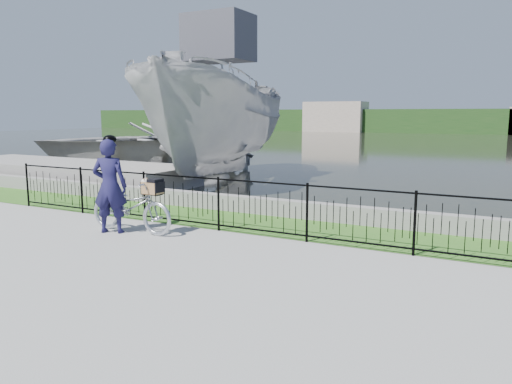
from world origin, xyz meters
The scene contains 12 objects.
ground centered at (0.00, 0.00, 0.00)m, with size 120.00×120.00×0.00m, color gray.
grass_strip centered at (0.00, 2.60, 0.00)m, with size 60.00×2.00×0.01m, color #376920.
water centered at (0.00, 33.00, 0.00)m, with size 120.00×120.00×0.00m, color #26271D.
quay_wall centered at (0.00, 3.60, 0.20)m, with size 60.00×0.30×0.40m, color gray.
fence centered at (0.00, 1.60, 0.58)m, with size 14.00×0.06×1.15m, color black, non-canonical shape.
far_treeline centered at (0.00, 60.00, 1.50)m, with size 120.00×6.00×3.00m, color #23441A.
far_building_left centered at (-18.00, 58.00, 2.00)m, with size 8.00×4.00×4.00m, color #B09E8D.
dock centered at (-10.00, 5.50, 0.35)m, with size 10.00×3.00×0.70m, color gray.
bicycle_rig centered at (-2.53, 0.65, 0.55)m, with size 2.07×0.72×1.18m.
cyclist centered at (-2.88, 0.41, 0.99)m, with size 0.84×0.70×2.02m.
boat_near centered at (-5.06, 8.13, 2.12)m, with size 6.44×11.12×5.84m.
boat_far centered at (-12.24, 12.09, 1.01)m, with size 11.12×11.94×2.01m.
Camera 1 is at (4.54, -7.11, 2.45)m, focal length 35.00 mm.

